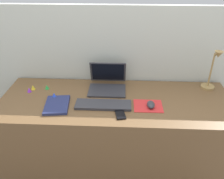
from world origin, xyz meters
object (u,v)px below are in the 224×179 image
(cell_phone, at_px, (120,114))
(keyboard, at_px, (103,105))
(toy_figurine_blue, at_px, (54,96))
(laptop, at_px, (107,82))
(notebook_pad, at_px, (57,105))
(toy_figurine_yellow, at_px, (33,87))
(toy_figurine_green, at_px, (47,87))
(mouse, at_px, (151,105))
(desk_lamp, at_px, (212,71))
(toy_figurine_purple, at_px, (29,90))

(cell_phone, bearing_deg, keyboard, 130.30)
(toy_figurine_blue, bearing_deg, keyboard, -12.00)
(laptop, bearing_deg, notebook_pad, -140.08)
(notebook_pad, bearing_deg, toy_figurine_yellow, 131.28)
(laptop, bearing_deg, toy_figurine_green, -174.80)
(mouse, relative_size, desk_lamp, 0.27)
(laptop, height_order, toy_figurine_green, laptop)
(keyboard, bearing_deg, toy_figurine_green, 154.63)
(laptop, xyz_separation_m, toy_figurine_purple, (-0.63, -0.10, -0.03))
(mouse, bearing_deg, keyboard, -179.50)
(desk_lamp, relative_size, notebook_pad, 1.47)
(toy_figurine_blue, distance_m, toy_figurine_yellow, 0.25)
(cell_phone, distance_m, toy_figurine_purple, 0.79)
(toy_figurine_green, height_order, toy_figurine_yellow, toy_figurine_yellow)
(keyboard, distance_m, toy_figurine_green, 0.54)
(keyboard, bearing_deg, toy_figurine_blue, 168.00)
(toy_figurine_purple, bearing_deg, mouse, -10.22)
(mouse, bearing_deg, toy_figurine_yellow, 167.23)
(laptop, bearing_deg, toy_figurine_purple, -170.99)
(notebook_pad, xyz_separation_m, toy_figurine_yellow, (-0.26, 0.24, 0.01))
(desk_lamp, xyz_separation_m, toy_figurine_purple, (-1.47, -0.11, -0.15))
(toy_figurine_yellow, bearing_deg, keyboard, -19.95)
(toy_figurine_purple, relative_size, toy_figurine_green, 1.04)
(mouse, height_order, toy_figurine_green, mouse)
(cell_phone, distance_m, toy_figurine_green, 0.70)
(keyboard, relative_size, toy_figurine_blue, 7.88)
(toy_figurine_green, xyz_separation_m, toy_figurine_yellow, (-0.11, -0.01, 0.00))
(toy_figurine_green, bearing_deg, toy_figurine_yellow, -173.09)
(notebook_pad, distance_m, toy_figurine_yellow, 0.35)
(toy_figurine_yellow, bearing_deg, toy_figurine_green, 6.91)
(toy_figurine_purple, bearing_deg, laptop, 9.01)
(laptop, height_order, desk_lamp, desk_lamp)
(toy_figurine_green, bearing_deg, notebook_pad, -59.36)
(laptop, bearing_deg, toy_figurine_yellow, -174.49)
(desk_lamp, bearing_deg, toy_figurine_yellow, -177.16)
(mouse, height_order, toy_figurine_yellow, same)
(laptop, height_order, keyboard, laptop)
(cell_phone, height_order, desk_lamp, desk_lamp)
(mouse, height_order, notebook_pad, mouse)
(laptop, bearing_deg, mouse, -39.30)
(toy_figurine_blue, distance_m, toy_figurine_green, 0.18)
(cell_phone, relative_size, toy_figurine_purple, 3.43)
(laptop, height_order, toy_figurine_yellow, laptop)
(cell_phone, distance_m, desk_lamp, 0.84)
(notebook_pad, bearing_deg, toy_figurine_green, 114.18)
(mouse, distance_m, toy_figurine_purple, 0.98)
(toy_figurine_purple, bearing_deg, keyboard, -16.00)
(cell_phone, relative_size, toy_figurine_green, 3.56)
(cell_phone, xyz_separation_m, desk_lamp, (0.72, 0.39, 0.16))
(mouse, relative_size, toy_figurine_green, 2.67)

